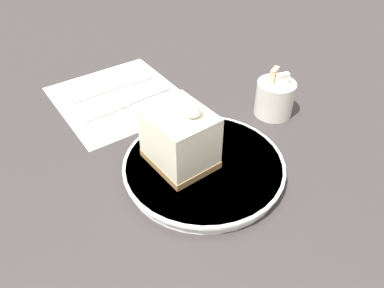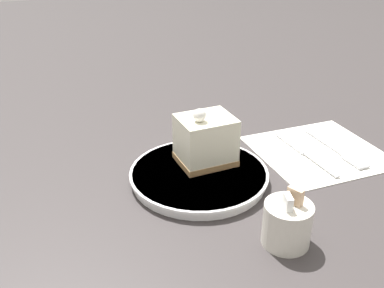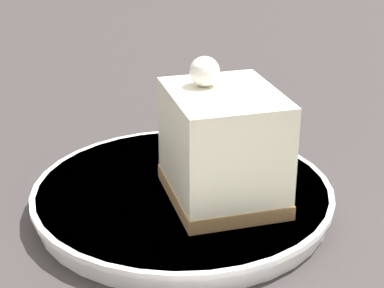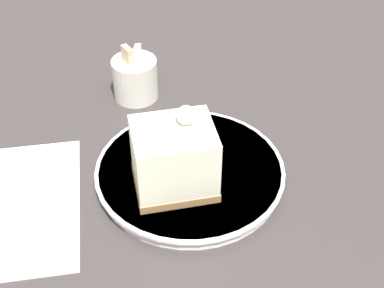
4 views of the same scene
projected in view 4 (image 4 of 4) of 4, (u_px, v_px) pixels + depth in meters
The scene contains 5 objects.
ground_plane at pixel (155, 175), 0.63m from camera, with size 4.00×4.00×0.00m, color #383333.
plate at pixel (190, 173), 0.62m from camera, with size 0.22×0.22×0.02m.
cake_slice at pixel (174, 158), 0.57m from camera, with size 0.09×0.08×0.10m.
knife at pixel (7, 212), 0.58m from camera, with size 0.03×0.17×0.00m.
sugar_bowl at pixel (135, 78), 0.73m from camera, with size 0.06×0.06×0.08m.
Camera 4 is at (-0.09, -0.45, 0.44)m, focal length 50.00 mm.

